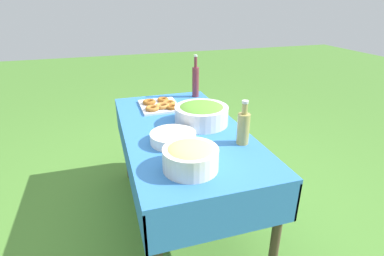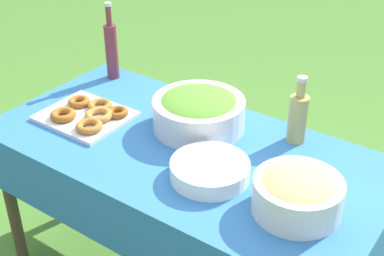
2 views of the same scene
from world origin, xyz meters
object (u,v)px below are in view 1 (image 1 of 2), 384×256
Objects in this scene: olive_oil_bottle at (243,127)px; wine_bottle at (196,81)px; plate_stack at (173,138)px; salad_bowl at (201,113)px; donut_platter at (160,105)px; pasta_bowl at (190,156)px.

wine_bottle reaches higher than olive_oil_bottle.
plate_stack is 0.89m from wine_bottle.
salad_bowl is 0.45m from donut_platter.
olive_oil_bottle is (-0.74, -0.33, 0.08)m from donut_platter.
plate_stack is 1.03× the size of olive_oil_bottle.
donut_platter is 0.62m from plate_stack.
plate_stack is at bearing 1.87° from pasta_bowl.
pasta_bowl is 0.31m from plate_stack.
donut_platter is 0.41m from wine_bottle.
wine_bottle is at bearing -19.14° from pasta_bowl.
salad_bowl is 0.60m from wine_bottle.
pasta_bowl is 0.78× the size of wine_bottle.
salad_bowl is 0.37m from olive_oil_bottle.
wine_bottle is (0.79, -0.39, 0.11)m from plate_stack.
donut_platter is at bearing 24.00° from olive_oil_bottle.
wine_bottle reaches higher than pasta_bowl.
plate_stack is at bearing 131.19° from salad_bowl.
plate_stack reaches higher than donut_platter.
salad_bowl reaches higher than plate_stack.
salad_bowl is at bearing -24.25° from pasta_bowl.
donut_platter is 1.30× the size of olive_oil_bottle.
salad_bowl is 0.33m from plate_stack.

